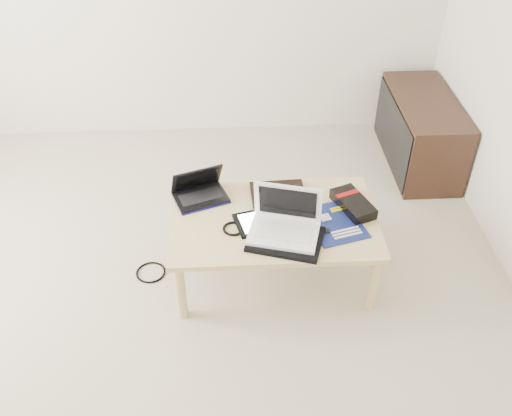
{
  "coord_description": "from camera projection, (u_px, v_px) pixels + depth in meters",
  "views": [
    {
      "loc": [
        0.44,
        -1.94,
        2.34
      ],
      "look_at": [
        0.56,
        0.38,
        0.47
      ],
      "focal_mm": 40.0,
      "sensor_mm": 36.0,
      "label": 1
    }
  ],
  "objects": [
    {
      "name": "book",
      "position": [
        278.0,
        196.0,
        3.16
      ],
      "size": [
        0.31,
        0.26,
        0.03
      ],
      "color": "black",
      "rests_on": "coffee_table"
    },
    {
      "name": "cable_coil",
      "position": [
        233.0,
        229.0,
        2.96
      ],
      "size": [
        0.13,
        0.13,
        0.01
      ],
      "primitive_type": "torus",
      "rotation": [
        0.0,
        0.0,
        0.15
      ],
      "color": "black",
      "rests_on": "coffee_table"
    },
    {
      "name": "white_laptop",
      "position": [
        285.0,
        222.0,
        2.89
      ],
      "size": [
        0.4,
        0.33,
        0.25
      ],
      "color": "white",
      "rests_on": "neoprene_sleeve"
    },
    {
      "name": "tablet",
      "position": [
        261.0,
        222.0,
        3.0
      ],
      "size": [
        0.3,
        0.26,
        0.01
      ],
      "color": "black",
      "rests_on": "coffee_table"
    },
    {
      "name": "floor_cable_trail",
      "position": [
        174.0,
        262.0,
        3.34
      ],
      "size": [
        0.05,
        0.34,
        0.01
      ],
      "primitive_type": "cylinder",
      "rotation": [
        1.57,
        0.0,
        0.12
      ],
      "color": "black",
      "rests_on": "ground"
    },
    {
      "name": "gpu_box",
      "position": [
        353.0,
        204.0,
        3.08
      ],
      "size": [
        0.23,
        0.3,
        0.06
      ],
      "color": "black",
      "rests_on": "coffee_table"
    },
    {
      "name": "room_shell",
      "position": [
        95.0,
        6.0,
        1.91
      ],
      "size": [
        4.2,
        4.2,
        2.7
      ],
      "color": "silver",
      "rests_on": "ground"
    },
    {
      "name": "coffee_table",
      "position": [
        274.0,
        225.0,
        3.06
      ],
      "size": [
        1.1,
        0.7,
        0.4
      ],
      "color": "tan",
      "rests_on": "ground"
    },
    {
      "name": "netbook",
      "position": [
        199.0,
        191.0,
        3.15
      ],
      "size": [
        0.34,
        0.29,
        0.19
      ],
      "color": "black",
      "rests_on": "coffee_table"
    },
    {
      "name": "motherboard",
      "position": [
        335.0,
        223.0,
        3.0
      ],
      "size": [
        0.35,
        0.39,
        0.02
      ],
      "color": "#0B104B",
      "rests_on": "coffee_table"
    },
    {
      "name": "neoprene_sleeve",
      "position": [
        285.0,
        239.0,
        2.89
      ],
      "size": [
        0.43,
        0.37,
        0.02
      ],
      "primitive_type": "cube",
      "rotation": [
        0.0,
        0.0,
        -0.3
      ],
      "color": "black",
      "rests_on": "coffee_table"
    },
    {
      "name": "remote",
      "position": [
        307.0,
        206.0,
        3.1
      ],
      "size": [
        0.1,
        0.23,
        0.02
      ],
      "color": "silver",
      "rests_on": "coffee_table"
    },
    {
      "name": "media_cabinet",
      "position": [
        420.0,
        132.0,
        4.01
      ],
      "size": [
        0.41,
        0.9,
        0.5
      ],
      "color": "#372116",
      "rests_on": "ground"
    },
    {
      "name": "ground",
      "position": [
        152.0,
        328.0,
        2.96
      ],
      "size": [
        4.0,
        4.0,
        0.0
      ],
      "primitive_type": "plane",
      "color": "beige",
      "rests_on": "ground"
    },
    {
      "name": "floor_cable_coil",
      "position": [
        151.0,
        272.0,
        3.27
      ],
      "size": [
        0.21,
        0.21,
        0.01
      ],
      "primitive_type": "torus",
      "rotation": [
        0.0,
        0.0,
        -0.31
      ],
      "color": "black",
      "rests_on": "ground"
    }
  ]
}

